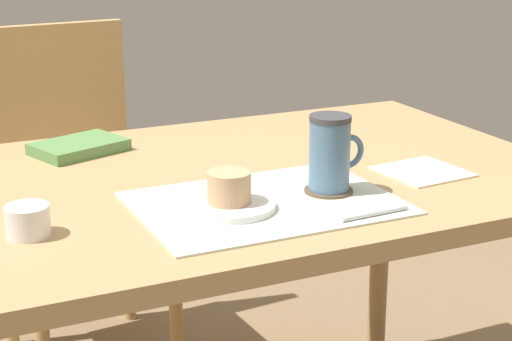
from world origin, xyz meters
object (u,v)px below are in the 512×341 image
(wooden_chair, at_px, (74,179))
(small_book, at_px, (79,147))
(dining_table, at_px, (248,208))
(pastry_plate, at_px, (229,206))
(coffee_mug, at_px, (331,153))
(sugar_bowl, at_px, (28,221))
(pastry, at_px, (229,187))

(wooden_chair, relative_size, small_book, 5.00)
(dining_table, bearing_deg, pastry_plate, -122.49)
(wooden_chair, height_order, coffee_mug, wooden_chair)
(coffee_mug, bearing_deg, wooden_chair, 105.52)
(dining_table, bearing_deg, small_book, 133.77)
(sugar_bowl, bearing_deg, small_book, 66.78)
(sugar_bowl, bearing_deg, pastry, -5.06)
(pastry, height_order, sugar_bowl, pastry)
(wooden_chair, relative_size, pastry_plate, 5.71)
(dining_table, distance_m, small_book, 0.39)
(pastry, xyz_separation_m, small_book, (-0.14, 0.46, -0.03))
(wooden_chair, height_order, pastry, wooden_chair)
(pastry_plate, bearing_deg, wooden_chair, 93.44)
(pastry_plate, distance_m, small_book, 0.48)
(pastry_plate, distance_m, pastry, 0.03)
(pastry_plate, xyz_separation_m, pastry, (0.00, 0.00, 0.03))
(pastry, xyz_separation_m, coffee_mug, (0.20, 0.01, 0.03))
(coffee_mug, bearing_deg, dining_table, 113.74)
(pastry, bearing_deg, sugar_bowl, 174.94)
(dining_table, height_order, wooden_chair, wooden_chair)
(pastry_plate, height_order, sugar_bowl, sugar_bowl)
(pastry, relative_size, small_book, 0.41)
(coffee_mug, xyz_separation_m, small_book, (-0.34, 0.45, -0.06))
(pastry_plate, height_order, coffee_mug, coffee_mug)
(sugar_bowl, bearing_deg, wooden_chair, 73.11)
(dining_table, relative_size, wooden_chair, 1.35)
(pastry_plate, relative_size, coffee_mug, 1.16)
(dining_table, distance_m, coffee_mug, 0.25)
(sugar_bowl, distance_m, small_book, 0.47)
(wooden_chair, distance_m, coffee_mug, 1.00)
(pastry, bearing_deg, coffee_mug, 2.57)
(wooden_chair, xyz_separation_m, pastry, (0.06, -0.93, 0.25))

